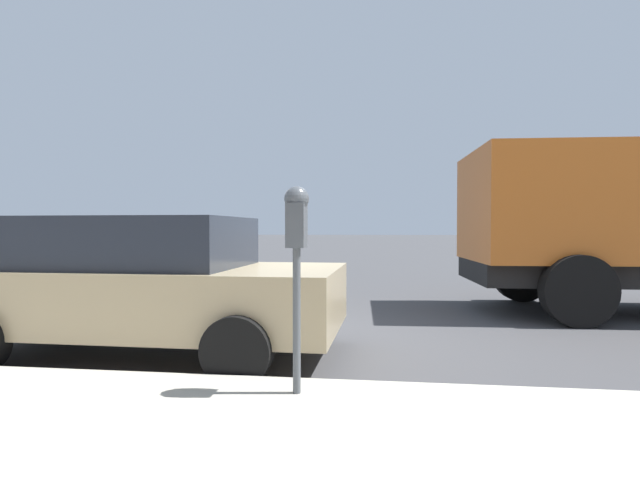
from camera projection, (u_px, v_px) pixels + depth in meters
The scene contains 3 objects.
ground_plane at pixel (258, 336), 6.53m from camera, with size 220.00×220.00×0.00m, color #424244.
parking_meter at pixel (297, 235), 3.81m from camera, with size 0.21×0.19×1.59m.
car_tan at pixel (146, 283), 5.57m from camera, with size 2.19×4.25×1.54m.
Camera 1 is at (-6.34, -1.64, 1.41)m, focal length 28.00 mm.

